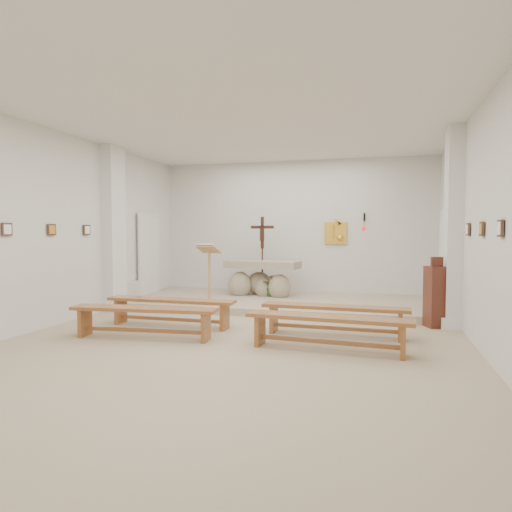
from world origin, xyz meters
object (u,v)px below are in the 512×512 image
(lectern, at_px, (209,274))
(crucifix_stand, at_px, (262,249))
(bench_left_front, at_px, (171,306))
(altar, at_px, (261,281))
(bench_right_second, at_px, (328,325))
(bench_right_front, at_px, (335,313))
(bench_left_second, at_px, (144,315))
(donation_pedestal, at_px, (436,296))

(lectern, height_order, crucifix_stand, crucifix_stand)
(bench_left_front, bearing_deg, altar, 76.38)
(crucifix_stand, bearing_deg, bench_right_second, -66.61)
(lectern, relative_size, bench_right_second, 0.54)
(bench_right_front, distance_m, bench_left_second, 3.04)
(lectern, xyz_separation_m, bench_right_second, (2.80, -2.63, -0.41))
(crucifix_stand, bearing_deg, bench_right_front, -60.93)
(crucifix_stand, relative_size, bench_right_front, 0.81)
(altar, distance_m, bench_left_front, 3.36)
(bench_left_front, bearing_deg, bench_right_second, -18.01)
(crucifix_stand, height_order, donation_pedestal, crucifix_stand)
(altar, height_order, lectern, lectern)
(lectern, distance_m, bench_left_front, 1.72)
(lectern, bearing_deg, bench_right_second, -34.25)
(altar, xyz_separation_m, crucifix_stand, (-0.05, 0.29, 0.75))
(bench_left_front, xyz_separation_m, bench_right_front, (2.88, -0.00, 0.00))
(altar, height_order, bench_right_second, altar)
(altar, distance_m, crucifix_stand, 0.80)
(altar, bearing_deg, bench_right_front, -51.59)
(bench_right_front, bearing_deg, bench_right_second, -88.11)
(lectern, xyz_separation_m, crucifix_stand, (0.69, 1.87, 0.47))
(bench_right_front, bearing_deg, altar, 124.22)
(bench_left_second, bearing_deg, bench_right_second, -4.96)
(altar, xyz_separation_m, bench_right_front, (2.06, -3.26, -0.13))
(altar, height_order, donation_pedestal, donation_pedestal)
(bench_right_front, height_order, bench_right_second, same)
(lectern, bearing_deg, bench_left_second, -82.74)
(bench_left_front, bearing_deg, crucifix_stand, 78.28)
(crucifix_stand, xyz_separation_m, bench_left_second, (-0.77, -4.51, -0.88))
(altar, height_order, bench_right_front, altar)
(bench_right_front, xyz_separation_m, bench_right_second, (0.00, -0.96, 0.00))
(lectern, relative_size, crucifix_stand, 0.68)
(lectern, distance_m, crucifix_stand, 2.05)
(donation_pedestal, height_order, bench_left_front, donation_pedestal)
(altar, bearing_deg, bench_left_front, -98.01)
(altar, xyz_separation_m, bench_left_second, (-0.82, -4.22, -0.13))
(crucifix_stand, bearing_deg, lectern, -111.87)
(bench_left_front, distance_m, bench_right_second, 3.04)
(lectern, distance_m, bench_right_second, 3.87)
(bench_right_front, distance_m, bench_right_second, 0.96)
(bench_left_front, xyz_separation_m, bench_right_second, (2.88, -0.96, 0.00))
(bench_left_front, distance_m, bench_right_front, 2.88)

